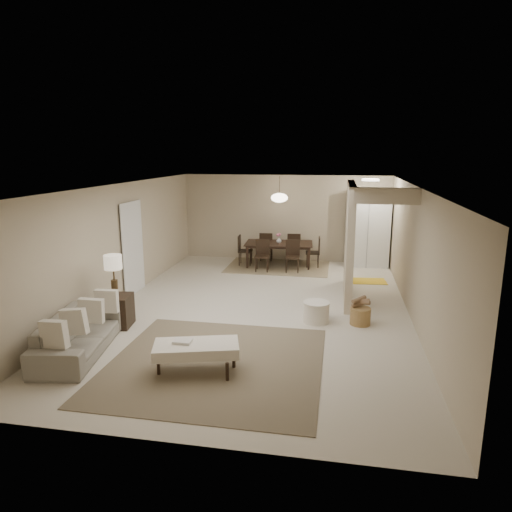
% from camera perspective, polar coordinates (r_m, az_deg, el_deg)
% --- Properties ---
extents(floor, '(9.00, 9.00, 0.00)m').
position_cam_1_polar(floor, '(9.39, 0.25, -6.67)').
color(floor, beige).
rests_on(floor, ground).
extents(ceiling, '(9.00, 9.00, 0.00)m').
position_cam_1_polar(ceiling, '(8.87, 0.26, 8.74)').
color(ceiling, white).
rests_on(ceiling, back_wall).
extents(back_wall, '(6.00, 0.00, 6.00)m').
position_cam_1_polar(back_wall, '(13.43, 3.64, 4.75)').
color(back_wall, '#C3B394').
rests_on(back_wall, floor).
extents(left_wall, '(0.00, 9.00, 9.00)m').
position_cam_1_polar(left_wall, '(10.01, -16.92, 1.42)').
color(left_wall, '#C3B394').
rests_on(left_wall, floor).
extents(right_wall, '(0.00, 9.00, 9.00)m').
position_cam_1_polar(right_wall, '(9.03, 19.35, 0.06)').
color(right_wall, '#C3B394').
rests_on(right_wall, floor).
extents(partition, '(0.15, 2.50, 2.50)m').
position_cam_1_polar(partition, '(10.14, 11.59, 1.87)').
color(partition, '#C3B394').
rests_on(partition, floor).
extents(doorway, '(0.04, 0.90, 2.04)m').
position_cam_1_polar(doorway, '(10.56, -15.22, 0.84)').
color(doorway, black).
rests_on(doorway, floor).
extents(pantry_cabinet, '(1.20, 0.55, 2.10)m').
position_cam_1_polar(pantry_cabinet, '(13.05, 13.75, 3.28)').
color(pantry_cabinet, white).
rests_on(pantry_cabinet, floor).
extents(flush_light, '(0.44, 0.44, 0.05)m').
position_cam_1_polar(flush_light, '(11.95, 14.12, 9.22)').
color(flush_light, white).
rests_on(flush_light, ceiling).
extents(living_rug, '(3.20, 3.20, 0.01)m').
position_cam_1_polar(living_rug, '(7.15, -5.07, -13.18)').
color(living_rug, brown).
rests_on(living_rug, floor).
extents(sofa, '(2.18, 1.15, 0.61)m').
position_cam_1_polar(sofa, '(7.89, -21.26, -9.12)').
color(sofa, gray).
rests_on(sofa, floor).
extents(ottoman_bench, '(1.33, 0.87, 0.44)m').
position_cam_1_polar(ottoman_bench, '(6.79, -7.47, -11.46)').
color(ottoman_bench, beige).
rests_on(ottoman_bench, living_rug).
extents(side_table, '(0.60, 0.60, 0.58)m').
position_cam_1_polar(side_table, '(8.81, -17.05, -6.57)').
color(side_table, black).
rests_on(side_table, floor).
extents(table_lamp, '(0.32, 0.32, 0.76)m').
position_cam_1_polar(table_lamp, '(8.57, -17.43, -1.18)').
color(table_lamp, '#4B3820').
rests_on(table_lamp, side_table).
extents(round_pouf, '(0.50, 0.50, 0.39)m').
position_cam_1_polar(round_pouf, '(8.73, 7.55, -6.96)').
color(round_pouf, beige).
rests_on(round_pouf, floor).
extents(wicker_basket, '(0.45, 0.45, 0.32)m').
position_cam_1_polar(wicker_basket, '(8.76, 12.90, -7.34)').
color(wicker_basket, olive).
rests_on(wicker_basket, floor).
extents(dining_rug, '(2.80, 2.10, 0.01)m').
position_cam_1_polar(dining_rug, '(12.90, 2.84, -1.21)').
color(dining_rug, '#827250').
rests_on(dining_rug, floor).
extents(dining_table, '(1.93, 1.16, 0.66)m').
position_cam_1_polar(dining_table, '(12.83, 2.86, 0.18)').
color(dining_table, black).
rests_on(dining_table, dining_rug).
extents(dining_chairs, '(2.29, 1.72, 0.85)m').
position_cam_1_polar(dining_chairs, '(12.81, 2.86, 0.60)').
color(dining_chairs, black).
rests_on(dining_chairs, dining_rug).
extents(vase, '(0.17, 0.17, 0.16)m').
position_cam_1_polar(vase, '(12.74, 2.88, 1.97)').
color(vase, white).
rests_on(vase, dining_table).
extents(yellow_mat, '(1.00, 0.67, 0.01)m').
position_cam_1_polar(yellow_mat, '(11.69, 13.64, -3.06)').
color(yellow_mat, yellow).
rests_on(yellow_mat, floor).
extents(pendant_light, '(0.46, 0.46, 0.71)m').
position_cam_1_polar(pendant_light, '(12.57, 2.94, 7.28)').
color(pendant_light, '#4B3820').
rests_on(pendant_light, ceiling).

